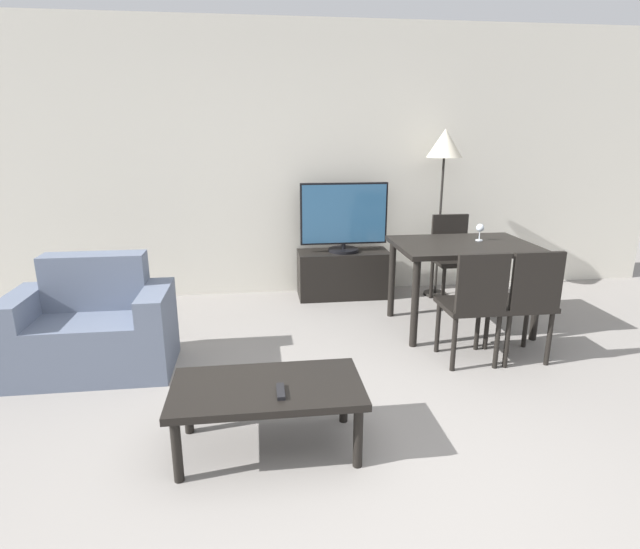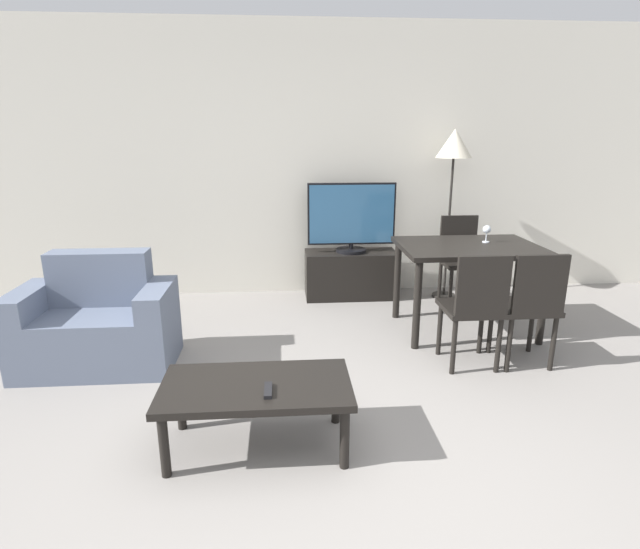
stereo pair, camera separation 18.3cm
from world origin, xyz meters
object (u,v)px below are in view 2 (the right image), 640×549
(tv_stand, at_px, (350,274))
(dining_chair_near_right, at_px, (530,303))
(dining_table, at_px, (468,257))
(dining_chair_near, at_px, (475,304))
(coffee_table, at_px, (256,391))
(wine_glass_left, at_px, (487,230))
(dining_chair_far, at_px, (461,255))
(floor_lamp, at_px, (454,152))
(armchair, at_px, (98,325))
(tv, at_px, (351,218))
(remote_primary, at_px, (268,390))

(tv_stand, height_order, dining_chair_near_right, dining_chair_near_right)
(dining_table, bearing_deg, dining_chair_near, -105.75)
(coffee_table, bearing_deg, wine_glass_left, 41.11)
(wine_glass_left, bearing_deg, dining_chair_far, 87.66)
(dining_table, bearing_deg, floor_lamp, 82.33)
(armchair, height_order, coffee_table, armchair)
(wine_glass_left, bearing_deg, dining_chair_near_right, -88.16)
(coffee_table, relative_size, dining_chair_near, 1.16)
(tv_stand, distance_m, tv, 0.59)
(dining_chair_near, xyz_separation_m, dining_chair_near_right, (0.40, 0.00, 0.00))
(armchair, bearing_deg, wine_glass_left, 9.83)
(armchair, bearing_deg, floor_lamp, 24.00)
(tv_stand, distance_m, dining_chair_far, 1.11)
(coffee_table, xyz_separation_m, wine_glass_left, (1.87, 1.63, 0.52))
(dining_chair_far, xyz_separation_m, wine_glass_left, (-0.03, -0.62, 0.37))
(coffee_table, distance_m, dining_chair_near_right, 2.08)
(coffee_table, xyz_separation_m, dining_chair_near_right, (1.90, 0.84, 0.15))
(wine_glass_left, bearing_deg, armchair, -170.17)
(remote_primary, xyz_separation_m, wine_glass_left, (1.81, 1.73, 0.47))
(dining_table, relative_size, remote_primary, 7.62)
(floor_lamp, xyz_separation_m, wine_glass_left, (0.05, -0.81, -0.61))
(tv, relative_size, wine_glass_left, 6.03)
(tv, height_order, coffee_table, tv)
(dining_table, xyz_separation_m, dining_chair_far, (0.20, 0.71, -0.16))
(armchair, bearing_deg, dining_chair_far, 20.48)
(dining_chair_near, bearing_deg, dining_chair_near_right, 0.00)
(tv_stand, distance_m, dining_chair_near, 1.83)
(tv, distance_m, coffee_table, 2.71)
(tv_stand, xyz_separation_m, dining_chair_far, (1.05, -0.27, 0.25))
(tv_stand, bearing_deg, dining_table, -49.00)
(tv_stand, relative_size, dining_chair_near, 1.07)
(remote_primary, height_order, wine_glass_left, wine_glass_left)
(armchair, distance_m, dining_chair_far, 3.31)
(dining_chair_near, height_order, wine_glass_left, wine_glass_left)
(tv, distance_m, wine_glass_left, 1.36)
(tv_stand, height_order, dining_chair_near, dining_chair_near)
(coffee_table, relative_size, remote_primary, 6.69)
(dining_chair_near, relative_size, remote_primary, 5.76)
(dining_chair_far, distance_m, wine_glass_left, 0.73)
(floor_lamp, bearing_deg, dining_chair_near, -101.30)
(tv, xyz_separation_m, coffee_table, (-0.85, -2.53, -0.49))
(dining_table, xyz_separation_m, floor_lamp, (0.12, 0.90, 0.82))
(dining_chair_near_right, distance_m, floor_lamp, 1.88)
(tv, distance_m, dining_chair_near, 1.84)
(dining_chair_near, height_order, dining_chair_near_right, same)
(dining_chair_near, bearing_deg, wine_glass_left, 64.75)
(floor_lamp, distance_m, remote_primary, 3.27)
(dining_table, height_order, wine_glass_left, wine_glass_left)
(dining_chair_near, height_order, floor_lamp, floor_lamp)
(tv, height_order, floor_lamp, floor_lamp)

